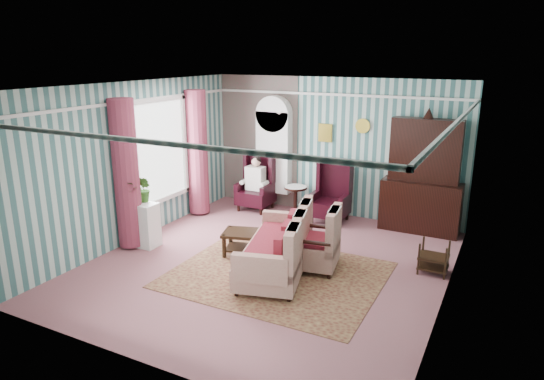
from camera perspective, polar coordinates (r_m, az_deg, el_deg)
The scene contains 17 objects.
floor at distance 8.12m, azimuth -0.36°, elevation -8.71°, with size 6.00×6.00×0.00m, color #8C5158.
room_shell at distance 7.96m, azimuth -3.77°, elevation 5.90°, with size 5.53×6.02×2.91m.
bookcase at distance 10.77m, azimuth 0.20°, elevation 3.77°, with size 0.80×0.28×2.24m, color white.
dresser_hutch at distance 9.65m, azimuth 17.36°, elevation 1.97°, with size 1.50×0.56×2.36m, color black.
wingback_left at distance 10.66m, azimuth -1.95°, elevation 0.91°, with size 0.76×0.80×1.25m, color black.
wingback_right at distance 9.96m, azimuth 6.89°, elevation -0.29°, with size 0.76×0.80×1.25m, color black.
seated_woman at distance 10.67m, azimuth -1.95°, elevation 0.72°, with size 0.44×0.40×1.18m, color white, non-canonical shape.
round_side_table at distance 10.49m, azimuth 2.77°, elevation -1.20°, with size 0.50×0.50×0.60m, color black.
nest_table at distance 8.13m, azimuth 18.50°, elevation -7.48°, with size 0.45×0.38×0.54m, color black.
plant_stand at distance 9.04m, azimuth -14.94°, elevation -3.94°, with size 0.55×0.35×0.80m, color white.
rug at distance 7.76m, azimuth 0.60°, elevation -9.92°, with size 3.20×2.60×0.01m, color #49181C.
sofa at distance 7.66m, azimuth 0.41°, elevation -6.21°, with size 2.06×1.04×1.00m, color #C3B997.
floral_armchair at distance 7.82m, azimuth 4.90°, elevation -5.59°, with size 0.86×0.82×1.06m, color #BDAE93.
coffee_table at distance 8.41m, azimuth -2.65°, elevation -6.30°, with size 0.90×0.53×0.42m, color black.
potted_plant_a at distance 8.79m, azimuth -16.14°, elevation -0.28°, with size 0.41×0.36×0.46m, color #1D4916.
potted_plant_b at distance 8.90m, azimuth -14.76°, elevation 0.08°, with size 0.26×0.21×0.48m, color #235119.
potted_plant_c at distance 8.95m, azimuth -15.37°, elevation -0.09°, with size 0.23×0.23×0.41m, color #1C531A.
Camera 1 is at (3.40, -6.55, 3.39)m, focal length 32.00 mm.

